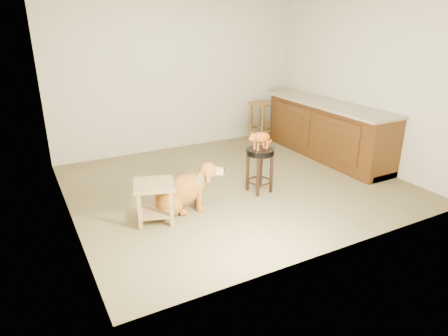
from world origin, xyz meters
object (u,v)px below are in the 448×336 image
side_table (155,196)px  tabby_kitten (260,138)px  wood_stool (262,120)px  padded_stool (260,162)px  golden_retriever (182,192)px

side_table → tabby_kitten: 1.59m
wood_stool → tabby_kitten: 2.55m
padded_stool → golden_retriever: padded_stool is taller
wood_stool → side_table: size_ratio=1.25×
golden_retriever → padded_stool: bearing=17.0°
golden_retriever → tabby_kitten: (1.14, 0.02, 0.53)m
padded_stool → wood_stool: (1.41, 2.08, -0.06)m
tabby_kitten → padded_stool: bearing=-5.7°
side_table → tabby_kitten: bearing=5.0°
tabby_kitten → golden_retriever: bearing=176.0°
side_table → golden_retriever: size_ratio=0.59×
wood_stool → side_table: (-2.95, -2.21, -0.06)m
padded_stool → golden_retriever: 1.17m
side_table → golden_retriever: (0.38, 0.11, -0.07)m
wood_stool → tabby_kitten: size_ratio=1.60×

